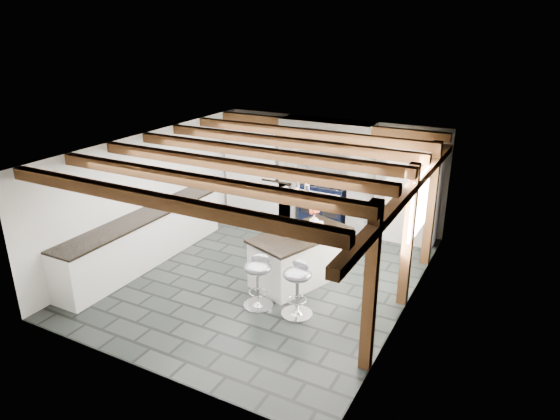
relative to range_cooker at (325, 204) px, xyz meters
The scene contains 6 objects.
ground 2.72m from the range_cooker, 90.00° to the right, with size 6.00×6.00×0.00m, color black.
room_shell 1.52m from the range_cooker, 115.80° to the right, with size 6.00×6.03×6.00m.
range_cooker is the anchor object (origin of this frame).
kitchen_island 2.64m from the range_cooker, 75.78° to the right, with size 1.44×1.95×1.15m.
bar_stool_near 3.76m from the range_cooker, 72.98° to the right, with size 0.51×0.51×0.89m.
bar_stool_far 3.69m from the range_cooker, 83.01° to the right, with size 0.54×0.54×0.87m.
Camera 1 is at (3.96, -6.86, 4.21)m, focal length 32.00 mm.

